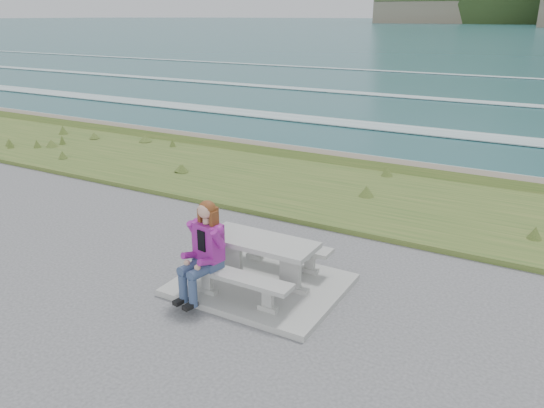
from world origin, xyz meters
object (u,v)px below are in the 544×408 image
Objects in this scene: bench_landward at (236,280)px; seated_woman at (201,264)px; picnic_table at (260,249)px; bench_seaward at (281,247)px.

seated_woman is at bearing -165.13° from bench_landward.
picnic_table reaches higher than bench_landward.
picnic_table is 0.74m from bench_seaward.
bench_landward is 1.40m from bench_seaward.
bench_landward is (0.00, -0.70, -0.23)m from picnic_table.
seated_woman is (-0.54, -1.54, 0.21)m from bench_seaward.
picnic_table is at bearing -90.00° from bench_seaward.
bench_landward is 1.00× the size of bench_seaward.
seated_woman is at bearing -109.14° from bench_seaward.
seated_woman reaches higher than bench_landward.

